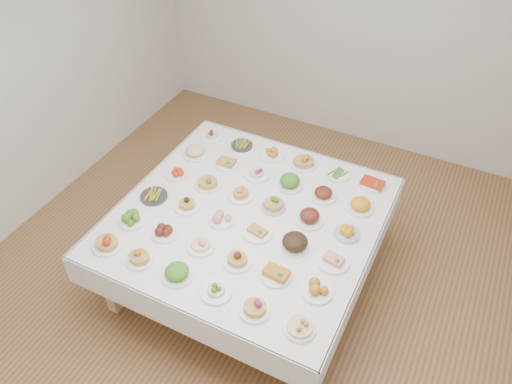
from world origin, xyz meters
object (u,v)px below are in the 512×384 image
at_px(display_table, 248,221).
at_px(dish_35, 373,182).
at_px(dish_18, 177,173).
at_px(dish_0, 106,241).

bearing_deg(display_table, dish_35, 45.20).
xyz_separation_m(dish_18, dish_35, (1.58, 0.64, 0.01)).
distance_m(display_table, dish_18, 0.81).
distance_m(dish_0, dish_18, 0.95).
distance_m(dish_0, dish_35, 2.24).
height_order(dish_0, dish_18, dish_0).
relative_size(display_table, dish_35, 10.17).
distance_m(display_table, dish_35, 1.13).
relative_size(dish_18, dish_35, 0.99).
bearing_deg(dish_18, dish_0, -90.12).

